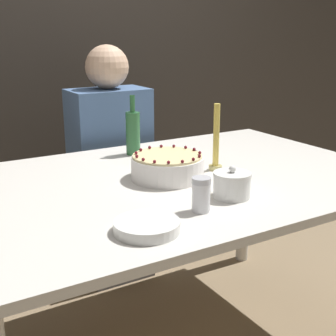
{
  "coord_description": "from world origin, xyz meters",
  "views": [
    {
      "loc": [
        -0.89,
        -1.44,
        1.31
      ],
      "look_at": [
        -0.03,
        -0.0,
        0.81
      ],
      "focal_mm": 50.0,
      "sensor_mm": 36.0,
      "label": 1
    }
  ],
  "objects": [
    {
      "name": "dining_table",
      "position": [
        0.0,
        0.0,
        0.68
      ],
      "size": [
        1.68,
        1.11,
        0.77
      ],
      "color": "beige",
      "rests_on": "ground_plane"
    },
    {
      "name": "sugar_shaker",
      "position": [
        -0.11,
        -0.34,
        0.83
      ],
      "size": [
        0.06,
        0.06,
        0.11
      ],
      "color": "white",
      "rests_on": "dining_table"
    },
    {
      "name": "cake",
      "position": [
        -0.03,
        -0.0,
        0.82
      ],
      "size": [
        0.27,
        0.27,
        0.1
      ],
      "color": "white",
      "rests_on": "dining_table"
    },
    {
      "name": "sugar_bowl",
      "position": [
        0.05,
        -0.29,
        0.82
      ],
      "size": [
        0.13,
        0.13,
        0.11
      ],
      "color": "white",
      "rests_on": "dining_table"
    },
    {
      "name": "person_man_blue_shirt",
      "position": [
        0.07,
        0.76,
        0.55
      ],
      "size": [
        0.4,
        0.34,
        1.24
      ],
      "rotation": [
        0.0,
        0.0,
        3.14
      ],
      "color": "#595960",
      "rests_on": "ground_plane"
    },
    {
      "name": "plate_stack",
      "position": [
        -0.33,
        -0.39,
        0.79
      ],
      "size": [
        0.19,
        0.19,
        0.03
      ],
      "color": "white",
      "rests_on": "dining_table"
    },
    {
      "name": "wall_behind",
      "position": [
        0.0,
        1.4,
        1.3
      ],
      "size": [
        8.0,
        0.05,
        2.6
      ],
      "color": "#38332D",
      "rests_on": "ground_plane"
    },
    {
      "name": "bottle",
      "position": [
        0.02,
        0.39,
        0.87
      ],
      "size": [
        0.06,
        0.06,
        0.27
      ],
      "color": "#2D6638",
      "rests_on": "dining_table"
    },
    {
      "name": "candle",
      "position": [
        0.19,
        -0.0,
        0.88
      ],
      "size": [
        0.05,
        0.05,
        0.27
      ],
      "color": "tan",
      "rests_on": "dining_table"
    }
  ]
}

